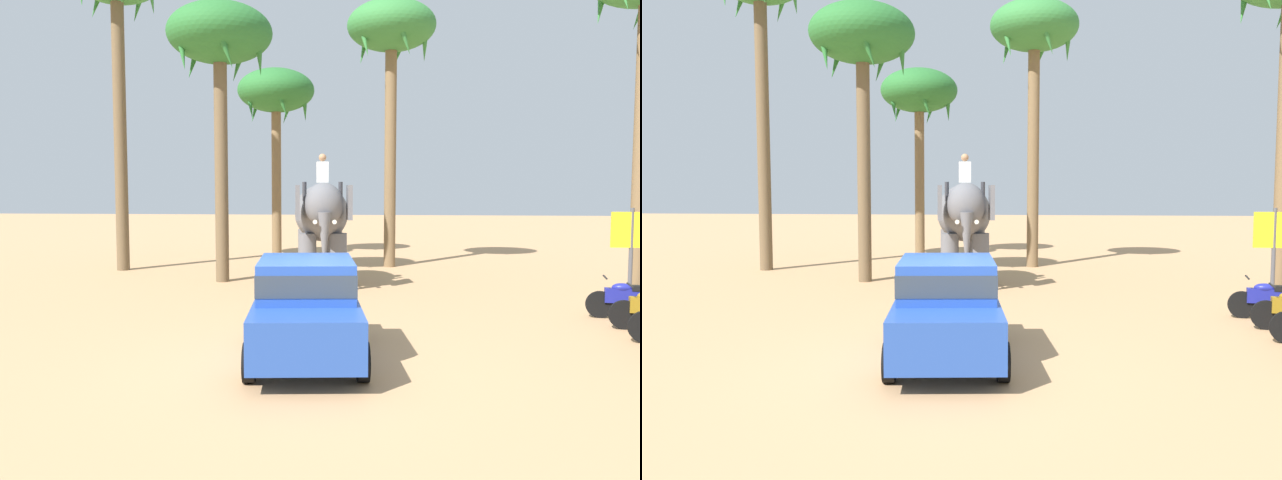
{
  "view_description": "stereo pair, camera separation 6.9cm",
  "coord_description": "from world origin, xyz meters",
  "views": [
    {
      "loc": [
        1.17,
        -10.35,
        2.88
      ],
      "look_at": [
        -0.36,
        5.56,
        1.6
      ],
      "focal_mm": 35.99,
      "sensor_mm": 36.0,
      "label": 1
    },
    {
      "loc": [
        1.24,
        -10.34,
        2.88
      ],
      "look_at": [
        -0.36,
        5.56,
        1.6
      ],
      "focal_mm": 35.99,
      "sensor_mm": 36.0,
      "label": 2
    }
  ],
  "objects": [
    {
      "name": "motorcycle_end_of_row",
      "position": [
        6.63,
        4.22,
        0.46
      ],
      "size": [
        1.78,
        0.61,
        0.94
      ],
      "color": "black",
      "rests_on": "ground"
    },
    {
      "name": "palm_tree_left_of_road",
      "position": [
        -3.23,
        16.38,
        6.74
      ],
      "size": [
        3.2,
        3.2,
        7.86
      ],
      "color": "brown",
      "rests_on": "ground"
    },
    {
      "name": "car_sedan_foreground",
      "position": [
        -0.08,
        0.26,
        0.93
      ],
      "size": [
        2.23,
        4.27,
        1.7
      ],
      "color": "#23479E",
      "rests_on": "ground"
    },
    {
      "name": "elephant_with_mahout",
      "position": [
        -0.6,
        8.65,
        1.99
      ],
      "size": [
        2.03,
        3.97,
        3.88
      ],
      "color": "slate",
      "rests_on": "ground"
    },
    {
      "name": "ground_plane",
      "position": [
        0.0,
        0.0,
        0.0
      ],
      "size": [
        120.0,
        120.0,
        0.0
      ],
      "primitive_type": "plane",
      "color": "tan"
    },
    {
      "name": "signboard_yellow",
      "position": [
        7.45,
        6.4,
        1.69
      ],
      "size": [
        1.0,
        0.1,
        2.4
      ],
      "color": "#4C4C51",
      "rests_on": "ground"
    },
    {
      "name": "palm_tree_leaning_seaward",
      "position": [
        1.48,
        13.36,
        8.39
      ],
      "size": [
        3.2,
        3.2,
        9.64
      ],
      "color": "brown",
      "rests_on": "ground"
    },
    {
      "name": "palm_tree_far_back",
      "position": [
        -3.74,
        9.06,
        7.32
      ],
      "size": [
        3.2,
        3.2,
        8.48
      ],
      "color": "brown",
      "rests_on": "ground"
    }
  ]
}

